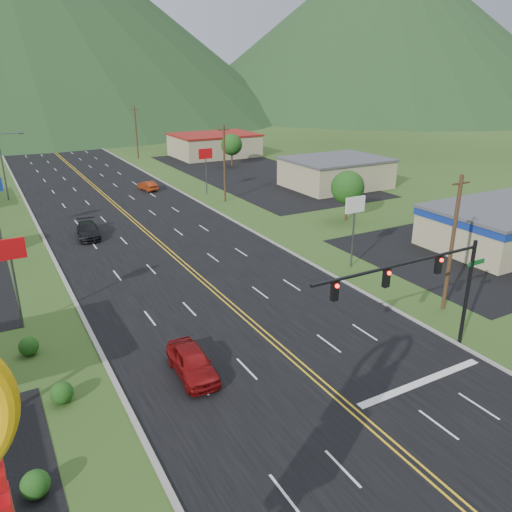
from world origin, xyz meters
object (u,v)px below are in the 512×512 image
traffic_signal (424,279)px  car_red_near (192,363)px  car_red_far (148,186)px  streetlight_west (5,162)px  car_dark_mid (88,231)px

traffic_signal → car_red_near: traffic_signal is taller
traffic_signal → car_red_far: size_ratio=3.21×
streetlight_west → car_red_near: size_ratio=1.84×
car_red_near → car_red_far: (12.37, 47.35, -0.16)m
traffic_signal → car_red_near: size_ratio=2.68×
streetlight_west → car_dark_mid: (5.79, -22.07, -4.42)m
streetlight_west → car_dark_mid: size_ratio=1.71×
car_red_far → traffic_signal: bearing=80.3°
traffic_signal → car_dark_mid: 36.40m
car_red_far → car_dark_mid: bearing=46.5°
traffic_signal → car_dark_mid: size_ratio=2.49×
car_dark_mid → car_red_near: bearing=-83.8°
traffic_signal → car_red_far: traffic_signal is taller
traffic_signal → car_red_far: 52.53m
streetlight_west → car_red_far: 18.95m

